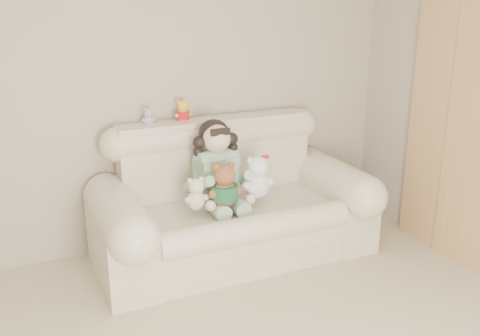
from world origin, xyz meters
name	(u,v)px	position (x,y,z in m)	size (l,w,h in m)	color
wall_back	(122,87)	(0.00, 2.50, 1.30)	(4.50, 4.50, 0.00)	tan
sofa	(235,194)	(0.69, 2.00, 0.52)	(2.10, 0.95, 1.03)	beige
door_panel	(456,122)	(2.22, 1.40, 1.05)	(0.06, 0.90, 2.10)	#A87048
seated_child	(216,163)	(0.58, 2.08, 0.75)	(0.40, 0.49, 0.67)	#347D41
brown_teddy	(224,181)	(0.53, 1.83, 0.70)	(0.25, 0.19, 0.39)	brown
white_cat	(257,172)	(0.82, 1.89, 0.70)	(0.25, 0.20, 0.40)	white
cream_teddy	(196,191)	(0.33, 1.86, 0.64)	(0.18, 0.14, 0.28)	silver
yellow_mini_bear	(182,109)	(0.43, 2.39, 1.11)	(0.13, 0.10, 0.21)	gold
grey_mini_plush	(148,115)	(0.16, 2.39, 1.09)	(0.10, 0.08, 0.16)	#B2B3BA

